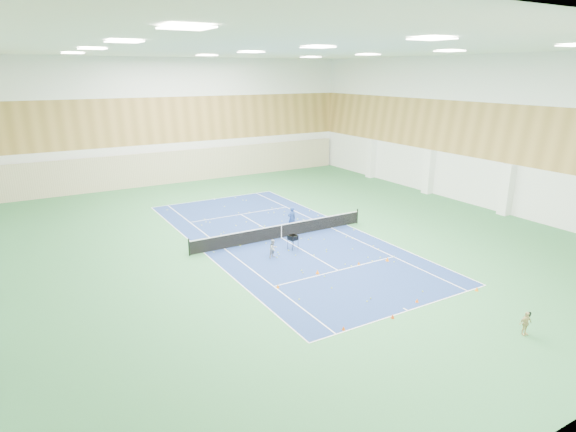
{
  "coord_description": "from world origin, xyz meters",
  "views": [
    {
      "loc": [
        -15.05,
        -26.41,
        10.7
      ],
      "look_at": [
        -0.4,
        -1.55,
        2.0
      ],
      "focal_mm": 30.0,
      "sensor_mm": 36.0,
      "label": 1
    }
  ],
  "objects_px": {
    "coach": "(292,218)",
    "ball_cart": "(293,242)",
    "child_court": "(273,249)",
    "tennis_net": "(281,230)",
    "child_apron": "(525,323)"
  },
  "relations": [
    {
      "from": "coach",
      "to": "ball_cart",
      "type": "distance_m",
      "value": 3.9
    },
    {
      "from": "child_court",
      "to": "ball_cart",
      "type": "bearing_deg",
      "value": 1.84
    },
    {
      "from": "tennis_net",
      "to": "child_court",
      "type": "height_order",
      "value": "child_court"
    },
    {
      "from": "coach",
      "to": "child_apron",
      "type": "height_order",
      "value": "coach"
    },
    {
      "from": "coach",
      "to": "child_apron",
      "type": "distance_m",
      "value": 17.12
    },
    {
      "from": "child_apron",
      "to": "ball_cart",
      "type": "height_order",
      "value": "child_apron"
    },
    {
      "from": "child_apron",
      "to": "ball_cart",
      "type": "xyz_separation_m",
      "value": [
        -3.19,
        13.7,
        -0.06
      ]
    },
    {
      "from": "tennis_net",
      "to": "ball_cart",
      "type": "bearing_deg",
      "value": -101.31
    },
    {
      "from": "tennis_net",
      "to": "coach",
      "type": "height_order",
      "value": "coach"
    },
    {
      "from": "tennis_net",
      "to": "coach",
      "type": "distance_m",
      "value": 1.89
    },
    {
      "from": "tennis_net",
      "to": "child_apron",
      "type": "relative_size",
      "value": 12.08
    },
    {
      "from": "tennis_net",
      "to": "child_apron",
      "type": "height_order",
      "value": "tennis_net"
    },
    {
      "from": "tennis_net",
      "to": "coach",
      "type": "relative_size",
      "value": 7.67
    },
    {
      "from": "tennis_net",
      "to": "child_apron",
      "type": "distance_m",
      "value": 16.16
    },
    {
      "from": "coach",
      "to": "ball_cart",
      "type": "height_order",
      "value": "coach"
    }
  ]
}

